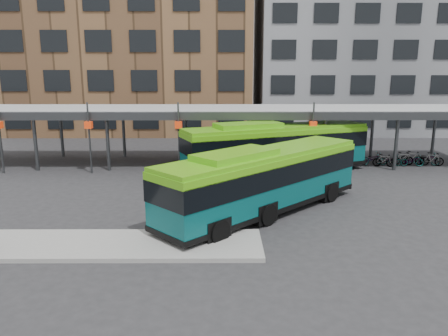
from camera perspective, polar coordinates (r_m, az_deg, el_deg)
ground at (r=20.54m, az=0.01°, el=-6.97°), size 120.00×120.00×0.00m
boarding_island at (r=18.52m, az=-17.47°, el=-9.56°), size 14.00×3.00×0.18m
canopy at (r=32.34m, az=-0.20°, el=7.42°), size 40.00×6.53×4.80m
building_brick at (r=52.43m, az=-11.67°, el=17.01°), size 26.00×14.00×22.00m
building_grey at (r=53.87m, az=17.79°, el=15.49°), size 24.00×14.00×20.00m
bus_front at (r=21.21m, az=5.25°, el=-1.42°), size 10.57×10.37×3.37m
bus_rear at (r=29.59m, az=6.78°, el=2.80°), size 12.92×7.40×3.54m
bike_rack at (r=34.70m, az=22.52°, el=1.07°), size 6.03×1.66×1.00m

